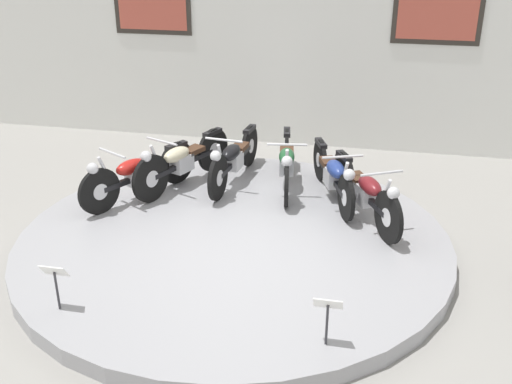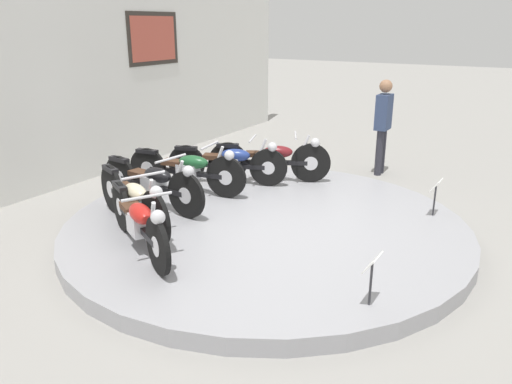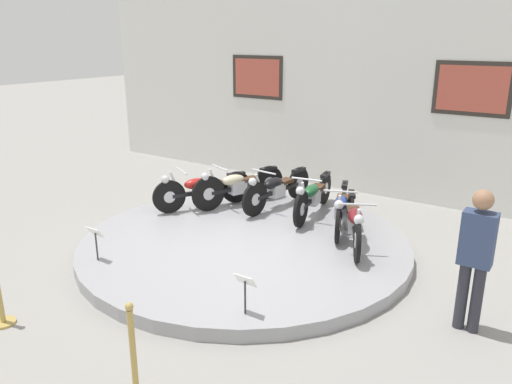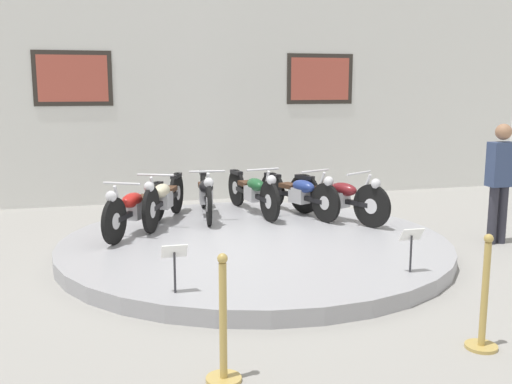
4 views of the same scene
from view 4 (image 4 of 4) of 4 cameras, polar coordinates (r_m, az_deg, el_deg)
The scene contains 14 objects.
ground_plane at distance 8.23m, azimuth -0.13°, elevation -5.77°, with size 60.00×60.00×0.00m, color gray.
display_platform at distance 8.20m, azimuth -0.13°, elevation -5.13°, with size 5.26×5.26×0.19m, color #99999E.
back_wall at distance 11.86m, azimuth -5.15°, elevation 9.66°, with size 14.00×0.22×4.32m.
motorcycle_red at distance 8.60m, azimuth -11.42°, elevation -1.38°, with size 1.01×1.75×0.79m.
motorcycle_cream at distance 9.15m, azimuth -8.77°, elevation -0.49°, with size 0.83×1.88×0.81m.
motorcycle_black at distance 9.53m, azimuth -4.80°, elevation -0.06°, with size 0.54×1.98×0.79m.
motorcycle_green at distance 9.69m, azimuth -0.28°, elevation 0.14°, with size 0.54×1.96×0.79m.
motorcycle_blue at distance 9.61m, azimuth 4.15°, elevation -0.03°, with size 0.77×1.85×0.78m.
motorcycle_maroon at distance 9.29m, azimuth 7.86°, elevation -0.36°, with size 0.97×1.79×0.80m.
info_placard_front_left at distance 6.08m, azimuth -7.78°, elevation -6.22°, with size 0.26×0.11×0.51m.
info_placard_front_centre at distance 6.89m, azimuth 14.59°, elevation -4.48°, with size 0.26×0.11×0.51m.
visitor_standing at distance 9.16m, azimuth 22.24°, elevation 1.40°, with size 0.36×0.23×1.72m.
stanchion_post_left_of_entry at distance 4.72m, azimuth -3.13°, elevation -13.81°, with size 0.28×0.28×1.02m.
stanchion_post_right_of_entry at distance 5.61m, azimuth 20.86°, elevation -10.51°, with size 0.28×0.28×1.02m.
Camera 4 is at (-2.00, -7.65, 2.26)m, focal length 42.00 mm.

